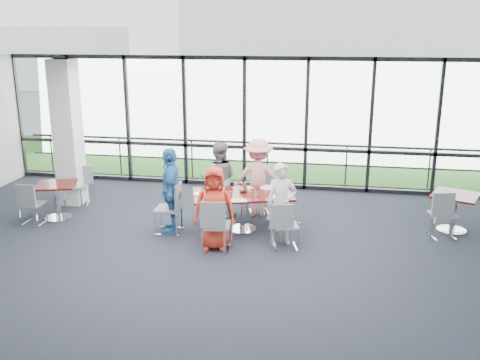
% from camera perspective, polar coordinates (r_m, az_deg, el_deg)
% --- Properties ---
extents(floor, '(12.00, 10.00, 0.02)m').
position_cam_1_polar(floor, '(8.87, -4.96, -9.73)').
color(floor, black).
rests_on(floor, ground).
extents(ceiling, '(12.00, 10.00, 0.04)m').
position_cam_1_polar(ceiling, '(8.03, -5.51, 11.43)').
color(ceiling, white).
rests_on(ceiling, ground).
extents(curtain_wall_back, '(12.00, 0.10, 3.20)m').
position_cam_1_polar(curtain_wall_back, '(13.08, 0.49, 6.10)').
color(curtain_wall_back, white).
rests_on(curtain_wall_back, ground).
extents(structural_column, '(0.50, 0.50, 3.20)m').
position_cam_1_polar(structural_column, '(12.35, -17.89, 4.76)').
color(structural_column, white).
rests_on(structural_column, ground).
extents(apron, '(80.00, 70.00, 0.02)m').
position_cam_1_polar(apron, '(18.25, 3.07, 3.67)').
color(apron, gray).
rests_on(apron, ground).
extents(grass_strip, '(80.00, 5.00, 0.01)m').
position_cam_1_polar(grass_strip, '(16.31, 2.22, 2.33)').
color(grass_strip, '#2B5E21').
rests_on(grass_strip, ground).
extents(hangar_main, '(24.00, 10.00, 6.00)m').
position_cam_1_polar(hangar_main, '(39.77, 13.08, 14.23)').
color(hangar_main, white).
rests_on(hangar_main, ground).
extents(hangar_aux, '(10.00, 6.00, 4.00)m').
position_cam_1_polar(hangar_aux, '(41.04, -19.88, 12.35)').
color(hangar_aux, white).
rests_on(hangar_aux, ground).
extents(guard_rail, '(12.00, 0.06, 0.06)m').
position_cam_1_polar(guard_rail, '(13.88, 0.89, 2.03)').
color(guard_rail, '#2D2D33').
rests_on(guard_rail, ground).
extents(main_table, '(2.11, 1.54, 0.75)m').
position_cam_1_polar(main_table, '(10.35, 0.29, -2.10)').
color(main_table, '#3C0908').
rests_on(main_table, ground).
extents(side_table_left, '(0.95, 0.95, 0.75)m').
position_cam_1_polar(side_table_left, '(11.61, -19.00, -1.03)').
color(side_table_left, '#3C0908').
rests_on(side_table_left, ground).
extents(side_table_right, '(1.06, 1.06, 0.75)m').
position_cam_1_polar(side_table_right, '(11.09, 21.92, -2.03)').
color(side_table_right, '#3C0908').
rests_on(side_table_right, ground).
extents(diner_near_left, '(0.80, 0.58, 1.51)m').
position_cam_1_polar(diner_near_left, '(9.45, -2.76, -3.02)').
color(diner_near_left, red).
rests_on(diner_near_left, ground).
extents(diner_near_right, '(0.65, 0.55, 1.52)m').
position_cam_1_polar(diner_near_right, '(9.67, 4.43, -2.60)').
color(diner_near_right, silver).
rests_on(diner_near_right, ground).
extents(diner_far_left, '(0.84, 0.59, 1.59)m').
position_cam_1_polar(diner_far_left, '(11.09, -2.28, 0.07)').
color(diner_far_left, slate).
rests_on(diner_far_left, ground).
extents(diner_far_right, '(1.11, 0.64, 1.65)m').
position_cam_1_polar(diner_far_right, '(11.13, 1.95, 0.26)').
color(diner_far_right, pink).
rests_on(diner_far_right, ground).
extents(diner_end, '(0.73, 1.07, 1.67)m').
position_cam_1_polar(diner_end, '(10.26, -7.36, -1.14)').
color(diner_end, '#2C6AA9').
rests_on(diner_end, ground).
extents(chair_main_nl, '(0.51, 0.51, 0.94)m').
position_cam_1_polar(chair_main_nl, '(9.45, -2.47, -4.85)').
color(chair_main_nl, slate).
rests_on(chair_main_nl, ground).
extents(chair_main_nr, '(0.51, 0.51, 0.86)m').
position_cam_1_polar(chair_main_nr, '(9.59, 4.91, -4.86)').
color(chair_main_nr, slate).
rests_on(chair_main_nr, ground).
extents(chair_main_fl, '(0.55, 0.55, 0.82)m').
position_cam_1_polar(chair_main_fl, '(11.20, -2.70, -1.85)').
color(chair_main_fl, slate).
rests_on(chair_main_fl, ground).
extents(chair_main_fr, '(0.51, 0.51, 0.85)m').
position_cam_1_polar(chair_main_fr, '(11.40, 2.06, -1.45)').
color(chair_main_fr, slate).
rests_on(chair_main_fr, ground).
extents(chair_main_end, '(0.49, 0.49, 0.96)m').
position_cam_1_polar(chair_main_end, '(10.35, -7.66, -3.06)').
color(chair_main_end, slate).
rests_on(chair_main_end, ground).
extents(chair_spare_la, '(0.42, 0.42, 0.86)m').
position_cam_1_polar(chair_spare_la, '(11.49, -21.30, -2.38)').
color(chair_spare_la, slate).
rests_on(chair_spare_la, ground).
extents(chair_spare_lb, '(0.52, 0.52, 0.84)m').
position_cam_1_polar(chair_spare_lb, '(12.45, -16.85, -0.68)').
color(chair_spare_lb, slate).
rests_on(chair_spare_lb, ground).
extents(chair_spare_r, '(0.55, 0.55, 0.90)m').
position_cam_1_polar(chair_spare_r, '(10.74, 20.86, -3.45)').
color(chair_spare_r, slate).
rests_on(chair_spare_r, ground).
extents(plate_nl, '(0.27, 0.27, 0.01)m').
position_cam_1_polar(plate_nl, '(9.96, -2.60, -2.01)').
color(plate_nl, white).
rests_on(plate_nl, main_table).
extents(plate_nr, '(0.26, 0.26, 0.01)m').
position_cam_1_polar(plate_nr, '(10.08, 4.00, -1.82)').
color(plate_nr, white).
rests_on(plate_nr, main_table).
extents(plate_fl, '(0.28, 0.28, 0.01)m').
position_cam_1_polar(plate_fl, '(10.60, -2.42, -0.90)').
color(plate_fl, white).
rests_on(plate_fl, main_table).
extents(plate_fr, '(0.28, 0.28, 0.01)m').
position_cam_1_polar(plate_fr, '(10.65, 2.90, -0.83)').
color(plate_fr, white).
rests_on(plate_fr, main_table).
extents(plate_end, '(0.28, 0.28, 0.01)m').
position_cam_1_polar(plate_end, '(10.28, -4.25, -1.47)').
color(plate_end, white).
rests_on(plate_end, main_table).
extents(tumbler_a, '(0.07, 0.07, 0.13)m').
position_cam_1_polar(tumbler_a, '(10.03, -1.14, -1.54)').
color(tumbler_a, white).
rests_on(tumbler_a, main_table).
extents(tumbler_b, '(0.07, 0.07, 0.14)m').
position_cam_1_polar(tumbler_b, '(10.08, 1.82, -1.40)').
color(tumbler_b, white).
rests_on(tumbler_b, main_table).
extents(tumbler_c, '(0.07, 0.07, 0.13)m').
position_cam_1_polar(tumbler_c, '(10.56, 0.12, -0.62)').
color(tumbler_c, white).
rests_on(tumbler_c, main_table).
extents(tumbler_d, '(0.08, 0.08, 0.15)m').
position_cam_1_polar(tumbler_d, '(10.08, -3.31, -1.40)').
color(tumbler_d, white).
rests_on(tumbler_d, main_table).
extents(menu_a, '(0.37, 0.30, 0.00)m').
position_cam_1_polar(menu_a, '(9.87, -0.19, -2.20)').
color(menu_a, white).
rests_on(menu_a, main_table).
extents(menu_b, '(0.32, 0.27, 0.00)m').
position_cam_1_polar(menu_b, '(10.16, 4.69, -1.72)').
color(menu_b, white).
rests_on(menu_b, main_table).
extents(menu_c, '(0.33, 0.33, 0.00)m').
position_cam_1_polar(menu_c, '(10.64, 0.64, -0.86)').
color(menu_c, white).
rests_on(menu_c, main_table).
extents(condiment_caddy, '(0.10, 0.07, 0.04)m').
position_cam_1_polar(condiment_caddy, '(10.33, 0.36, -1.28)').
color(condiment_caddy, black).
rests_on(condiment_caddy, main_table).
extents(ketchup_bottle, '(0.06, 0.06, 0.18)m').
position_cam_1_polar(ketchup_bottle, '(10.35, 0.48, -0.82)').
color(ketchup_bottle, '#B13618').
rests_on(ketchup_bottle, main_table).
extents(green_bottle, '(0.05, 0.05, 0.20)m').
position_cam_1_polar(green_bottle, '(10.38, 0.61, -0.72)').
color(green_bottle, '#226937').
rests_on(green_bottle, main_table).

